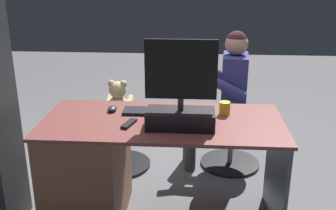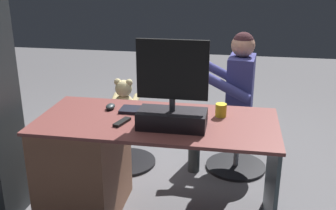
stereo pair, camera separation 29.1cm
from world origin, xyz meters
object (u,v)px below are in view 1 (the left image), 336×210
(person, at_px, (224,90))
(teddy_bear, at_px, (118,101))
(desk, at_px, (101,166))
(computer_mouse, at_px, (112,109))
(visitor_chair, at_px, (231,137))
(monitor, at_px, (181,104))
(keyboard, at_px, (155,111))
(cup, at_px, (225,108))
(office_chair_teddy, at_px, (120,139))
(tv_remote, at_px, (129,124))

(person, bearing_deg, teddy_bear, 4.47)
(person, bearing_deg, desk, 43.51)
(computer_mouse, distance_m, visitor_chair, 1.22)
(monitor, xyz_separation_m, keyboard, (0.18, -0.23, -0.14))
(computer_mouse, xyz_separation_m, cup, (-0.76, 0.01, 0.03))
(visitor_chair, bearing_deg, person, 5.25)
(desk, distance_m, monitor, 0.74)
(desk, height_order, computer_mouse, computer_mouse)
(visitor_chair, bearing_deg, office_chair_teddy, 5.25)
(teddy_bear, bearing_deg, monitor, 122.90)
(tv_remote, xyz_separation_m, teddy_bear, (0.23, -0.85, -0.15))
(desk, height_order, keyboard, keyboard)
(computer_mouse, relative_size, tv_remote, 0.64)
(office_chair_teddy, bearing_deg, person, -174.75)
(cup, bearing_deg, keyboard, 0.79)
(cup, bearing_deg, teddy_bear, -36.44)
(monitor, distance_m, office_chair_teddy, 1.19)
(desk, bearing_deg, office_chair_teddy, -88.75)
(cup, bearing_deg, tv_remote, 21.05)
(monitor, distance_m, visitor_chair, 1.19)
(tv_remote, distance_m, person, 1.13)
(tv_remote, distance_m, visitor_chair, 1.28)
(desk, distance_m, office_chair_teddy, 0.75)
(tv_remote, bearing_deg, computer_mouse, -41.13)
(office_chair_teddy, height_order, visitor_chair, same)
(monitor, relative_size, person, 0.46)
(monitor, xyz_separation_m, person, (-0.33, -0.92, -0.19))
(keyboard, relative_size, teddy_bear, 1.27)
(computer_mouse, height_order, visitor_chair, computer_mouse)
(monitor, distance_m, tv_remote, 0.35)
(visitor_chair, bearing_deg, desk, 41.23)
(cup, xyz_separation_m, office_chair_teddy, (0.84, -0.61, -0.53))
(computer_mouse, xyz_separation_m, teddy_bear, (0.08, -0.61, -0.16))
(computer_mouse, bearing_deg, visitor_chair, -142.10)
(desk, relative_size, computer_mouse, 16.10)
(tv_remote, xyz_separation_m, visitor_chair, (-0.73, -0.93, -0.48))
(monitor, bearing_deg, person, -109.58)
(office_chair_teddy, bearing_deg, teddy_bear, -90.00)
(teddy_bear, distance_m, person, 0.89)
(monitor, xyz_separation_m, tv_remote, (0.32, -0.00, -0.14))
(office_chair_teddy, bearing_deg, computer_mouse, 97.66)
(monitor, height_order, person, monitor)
(desk, xyz_separation_m, visitor_chair, (-0.95, -0.83, -0.13))
(cup, bearing_deg, person, -93.71)
(tv_remote, height_order, teddy_bear, teddy_bear)
(tv_remote, relative_size, visitor_chair, 0.29)
(teddy_bear, relative_size, person, 0.28)
(cup, relative_size, person, 0.07)
(keyboard, relative_size, cup, 4.88)
(computer_mouse, height_order, person, person)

